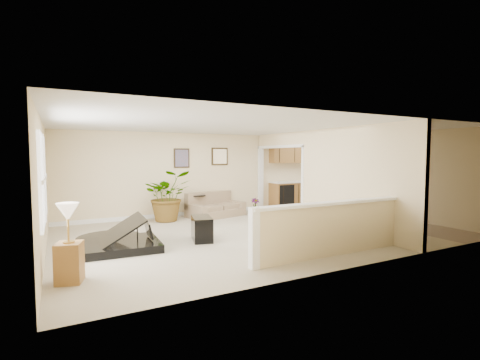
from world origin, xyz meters
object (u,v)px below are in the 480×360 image
accent_table (198,203)px  small_plant (255,208)px  loveseat (215,204)px  lamp_stand (69,249)px  palm_plant (168,196)px  piano (116,219)px  piano_bench (202,228)px

accent_table → small_plant: size_ratio=1.28×
loveseat → lamp_stand: bearing=-149.7°
palm_plant → small_plant: (2.68, -0.22, -0.48)m
accent_table → small_plant: 1.77m
loveseat → small_plant: (1.20, -0.33, -0.14)m
palm_plant → lamp_stand: size_ratio=1.23×
palm_plant → lamp_stand: (-2.60, -3.99, -0.21)m
accent_table → palm_plant: size_ratio=0.46×
palm_plant → small_plant: bearing=-4.6°
accent_table → lamp_stand: bearing=-130.3°
accent_table → small_plant: bearing=-15.4°
piano → small_plant: bearing=28.7°
loveseat → lamp_stand: size_ratio=1.63×
palm_plant → loveseat: bearing=4.2°
piano → palm_plant: bearing=56.6°
piano_bench → accent_table: (0.98, 2.77, 0.16)m
palm_plant → piano_bench: bearing=-89.8°
accent_table → lamp_stand: (-3.59, -4.24, 0.07)m
piano_bench → palm_plant: 2.56m
loveseat → palm_plant: palm_plant is taller
piano → loveseat: 4.04m
piano_bench → accent_table: size_ratio=1.18×
loveseat → accent_table: size_ratio=2.89×
accent_table → lamp_stand: 5.55m
piano → palm_plant: (1.73, 2.33, 0.11)m
small_plant → lamp_stand: (-5.29, -3.77, 0.27)m
piano → small_plant: piano is taller
piano_bench → accent_table: 2.94m
lamp_stand → piano_bench: bearing=29.3°
small_plant → piano: bearing=-154.4°
lamp_stand → accent_table: bearing=49.7°
small_plant → lamp_stand: size_ratio=0.44×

